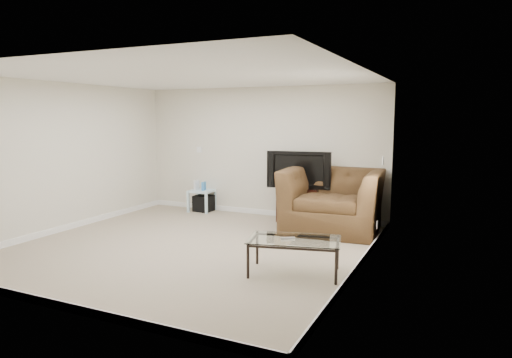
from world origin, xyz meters
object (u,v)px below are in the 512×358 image
at_px(coffee_table, 294,256).
at_px(subwoofer, 204,204).
at_px(side_table, 202,201).
at_px(television, 300,169).
at_px(recliner, 332,190).
at_px(tv_stand, 300,204).

bearing_deg(coffee_table, subwoofer, 137.08).
bearing_deg(side_table, television, -0.85).
relative_size(television, coffee_table, 0.98).
xyz_separation_m(subwoofer, coffee_table, (3.00, -2.79, 0.06)).
bearing_deg(television, subwoofer, 170.84).
bearing_deg(subwoofer, coffee_table, -42.92).
bearing_deg(coffee_table, television, 108.17).
bearing_deg(television, recliner, -38.36).
relative_size(television, side_table, 2.38).
bearing_deg(recliner, television, 145.20).
bearing_deg(television, tv_stand, 85.33).
bearing_deg(coffee_table, tv_stand, 108.01).
bearing_deg(tv_stand, coffee_table, -75.08).
bearing_deg(recliner, subwoofer, 166.04).
xyz_separation_m(side_table, coffee_table, (3.02, -2.77, -0.00)).
xyz_separation_m(television, recliner, (0.74, -0.44, -0.27)).
height_order(television, side_table, television).
xyz_separation_m(tv_stand, coffee_table, (0.90, -2.77, -0.10)).
distance_m(side_table, coffee_table, 4.10).
xyz_separation_m(recliner, coffee_table, (0.16, -2.30, -0.49)).
distance_m(television, subwoofer, 2.25).
relative_size(side_table, subwoofer, 1.35).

